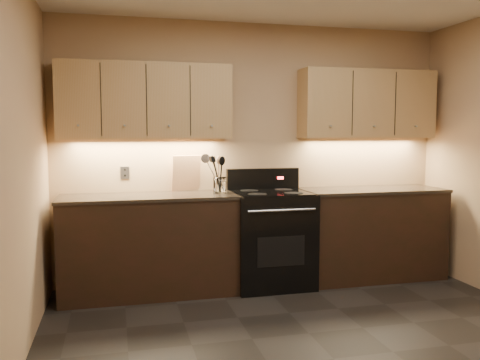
{
  "coord_description": "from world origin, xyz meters",
  "views": [
    {
      "loc": [
        -1.39,
        -3.02,
        1.52
      ],
      "look_at": [
        -0.29,
        1.45,
        1.08
      ],
      "focal_mm": 38.0,
      "sensor_mm": 36.0,
      "label": 1
    }
  ],
  "objects": [
    {
      "name": "upper_cab_left",
      "position": [
        -1.1,
        1.85,
        1.8
      ],
      "size": [
        1.6,
        0.3,
        0.7
      ],
      "primitive_type": "cube",
      "color": "tan",
      "rests_on": "wall_back"
    },
    {
      "name": "steel_skimmer",
      "position": [
        -0.4,
        1.72,
        1.13
      ],
      "size": [
        0.24,
        0.16,
        0.38
      ],
      "primitive_type": null,
      "rotation": [
        -0.19,
        -0.43,
        -0.0
      ],
      "color": "silver",
      "rests_on": "utensil_crock"
    },
    {
      "name": "wooden_spoon",
      "position": [
        -0.45,
        1.71,
        1.11
      ],
      "size": [
        0.11,
        0.13,
        0.35
      ],
      "primitive_type": null,
      "rotation": [
        -0.16,
        0.16,
        0.22
      ],
      "color": "tan",
      "rests_on": "utensil_crock"
    },
    {
      "name": "utensil_crock",
      "position": [
        -0.42,
        1.73,
        1.0
      ],
      "size": [
        0.13,
        0.13,
        0.15
      ],
      "color": "white",
      "rests_on": "counter_left"
    },
    {
      "name": "stove",
      "position": [
        0.08,
        1.68,
        0.48
      ],
      "size": [
        0.76,
        0.68,
        1.14
      ],
      "color": "black",
      "rests_on": "ground"
    },
    {
      "name": "black_spoon",
      "position": [
        -0.42,
        1.74,
        1.11
      ],
      "size": [
        0.07,
        0.14,
        0.34
      ],
      "primitive_type": null,
      "rotation": [
        0.25,
        0.02,
        0.04
      ],
      "color": "black",
      "rests_on": "utensil_crock"
    },
    {
      "name": "steel_spatula",
      "position": [
        -0.38,
        1.74,
        1.13
      ],
      "size": [
        0.22,
        0.13,
        0.37
      ],
      "primitive_type": null,
      "rotation": [
        -0.01,
        -0.34,
        -0.24
      ],
      "color": "silver",
      "rests_on": "utensil_crock"
    },
    {
      "name": "counter_right",
      "position": [
        1.18,
        1.7,
        0.47
      ],
      "size": [
        1.46,
        0.62,
        0.93
      ],
      "color": "black",
      "rests_on": "ground"
    },
    {
      "name": "black_turner",
      "position": [
        -0.42,
        1.7,
        1.12
      ],
      "size": [
        0.17,
        0.13,
        0.37
      ],
      "primitive_type": null,
      "rotation": [
        -0.16,
        -0.16,
        0.39
      ],
      "color": "black",
      "rests_on": "utensil_crock"
    },
    {
      "name": "upper_cab_right",
      "position": [
        1.18,
        1.85,
        1.8
      ],
      "size": [
        1.44,
        0.3,
        0.7
      ],
      "primitive_type": "cube",
      "color": "tan",
      "rests_on": "wall_back"
    },
    {
      "name": "floor",
      "position": [
        0.0,
        0.0,
        0.0
      ],
      "size": [
        4.0,
        4.0,
        0.0
      ],
      "primitive_type": "plane",
      "color": "black",
      "rests_on": "ground"
    },
    {
      "name": "counter_left",
      "position": [
        -1.1,
        1.7,
        0.47
      ],
      "size": [
        1.62,
        0.62,
        0.93
      ],
      "color": "black",
      "rests_on": "ground"
    },
    {
      "name": "wall_back",
      "position": [
        0.0,
        2.0,
        1.3
      ],
      "size": [
        4.0,
        0.04,
        2.6
      ],
      "primitive_type": "cube",
      "color": "tan",
      "rests_on": "ground"
    },
    {
      "name": "cutting_board",
      "position": [
        -0.71,
        1.96,
        1.11
      ],
      "size": [
        0.29,
        0.13,
        0.36
      ],
      "primitive_type": "cube",
      "rotation": [
        0.19,
        0.0,
        0.15
      ],
      "color": "tan",
      "rests_on": "counter_left"
    },
    {
      "name": "wall_left",
      "position": [
        -2.0,
        0.0,
        1.3
      ],
      "size": [
        0.04,
        4.0,
        2.6
      ],
      "primitive_type": "cube",
      "color": "tan",
      "rests_on": "ground"
    },
    {
      "name": "outlet_plate",
      "position": [
        -1.3,
        1.99,
        1.12
      ],
      "size": [
        0.08,
        0.01,
        0.12
      ],
      "primitive_type": "cube",
      "color": "#B2B5BA",
      "rests_on": "wall_back"
    }
  ]
}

